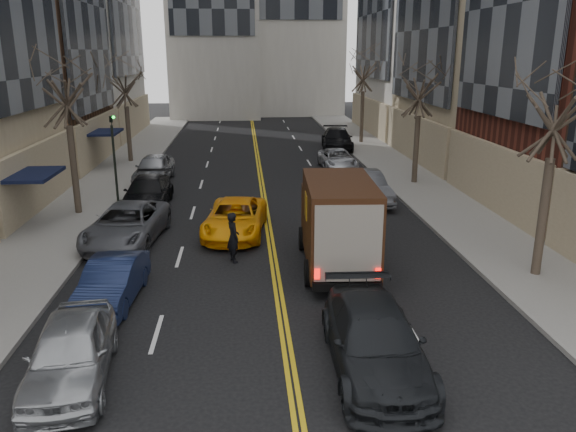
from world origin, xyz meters
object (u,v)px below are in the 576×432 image
pedestrian (233,237)px  ups_truck (337,223)px  observer_sedan (375,341)px  taxi (235,218)px

pedestrian → ups_truck: bearing=-123.2°
observer_sedan → taxi: (-3.44, 10.79, -0.06)m
ups_truck → pedestrian: size_ratio=3.26×
ups_truck → pedestrian: 3.83m
observer_sedan → pedestrian: pedestrian is taller
ups_truck → observer_sedan: bearing=-88.7°
taxi → pedestrian: size_ratio=2.75×
taxi → ups_truck: bearing=-41.8°
ups_truck → observer_sedan: ups_truck is taller
ups_truck → taxi: size_ratio=1.18×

